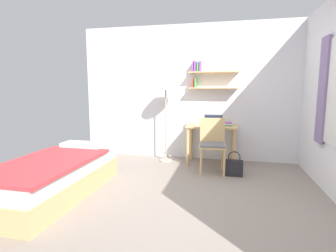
{
  "coord_description": "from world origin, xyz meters",
  "views": [
    {
      "loc": [
        0.68,
        -3.11,
        1.38
      ],
      "look_at": [
        -0.13,
        0.51,
        0.85
      ],
      "focal_mm": 27.99,
      "sensor_mm": 36.0,
      "label": 1
    }
  ],
  "objects_px": {
    "desk_chair": "(212,142)",
    "water_bottle": "(196,118)",
    "standing_lamp": "(166,88)",
    "laptop": "(213,123)",
    "desk": "(211,133)",
    "handbag": "(234,167)",
    "bed": "(53,177)",
    "book_stack": "(227,124)"
  },
  "relations": [
    {
      "from": "desk_chair",
      "to": "water_bottle",
      "type": "xyz_separation_m",
      "value": [
        -0.34,
        0.54,
        0.34
      ]
    },
    {
      "from": "standing_lamp",
      "to": "laptop",
      "type": "distance_m",
      "value": 1.09
    },
    {
      "from": "laptop",
      "to": "water_bottle",
      "type": "xyz_separation_m",
      "value": [
        -0.31,
        0.02,
        0.07
      ]
    },
    {
      "from": "laptop",
      "to": "water_bottle",
      "type": "bearing_deg",
      "value": 176.39
    },
    {
      "from": "desk",
      "to": "handbag",
      "type": "bearing_deg",
      "value": -58.19
    },
    {
      "from": "standing_lamp",
      "to": "handbag",
      "type": "bearing_deg",
      "value": -25.7
    },
    {
      "from": "standing_lamp",
      "to": "laptop",
      "type": "height_order",
      "value": "standing_lamp"
    },
    {
      "from": "bed",
      "to": "desk",
      "type": "height_order",
      "value": "desk"
    },
    {
      "from": "water_bottle",
      "to": "laptop",
      "type": "bearing_deg",
      "value": -3.61
    },
    {
      "from": "handbag",
      "to": "laptop",
      "type": "bearing_deg",
      "value": 119.87
    },
    {
      "from": "desk",
      "to": "handbag",
      "type": "relative_size",
      "value": 2.27
    },
    {
      "from": "bed",
      "to": "desk_chair",
      "type": "distance_m",
      "value": 2.45
    },
    {
      "from": "bed",
      "to": "handbag",
      "type": "height_order",
      "value": "bed"
    },
    {
      "from": "book_stack",
      "to": "standing_lamp",
      "type": "bearing_deg",
      "value": -177.67
    },
    {
      "from": "book_stack",
      "to": "handbag",
      "type": "xyz_separation_m",
      "value": [
        0.13,
        -0.65,
        -0.61
      ]
    },
    {
      "from": "standing_lamp",
      "to": "book_stack",
      "type": "height_order",
      "value": "standing_lamp"
    },
    {
      "from": "laptop",
      "to": "handbag",
      "type": "relative_size",
      "value": 0.85
    },
    {
      "from": "desk_chair",
      "to": "laptop",
      "type": "distance_m",
      "value": 0.58
    },
    {
      "from": "bed",
      "to": "handbag",
      "type": "bearing_deg",
      "value": 28.88
    },
    {
      "from": "laptop",
      "to": "bed",
      "type": "bearing_deg",
      "value": -135.23
    },
    {
      "from": "standing_lamp",
      "to": "handbag",
      "type": "relative_size",
      "value": 3.97
    },
    {
      "from": "desk_chair",
      "to": "handbag",
      "type": "relative_size",
      "value": 2.24
    },
    {
      "from": "desk",
      "to": "book_stack",
      "type": "relative_size",
      "value": 3.8
    },
    {
      "from": "desk",
      "to": "desk_chair",
      "type": "xyz_separation_m",
      "value": [
        0.05,
        -0.51,
        -0.08
      ]
    },
    {
      "from": "standing_lamp",
      "to": "book_stack",
      "type": "distance_m",
      "value": 1.3
    },
    {
      "from": "water_bottle",
      "to": "bed",
      "type": "bearing_deg",
      "value": -129.94
    },
    {
      "from": "water_bottle",
      "to": "handbag",
      "type": "bearing_deg",
      "value": -44.32
    },
    {
      "from": "standing_lamp",
      "to": "laptop",
      "type": "bearing_deg",
      "value": 3.19
    },
    {
      "from": "desk",
      "to": "desk_chair",
      "type": "bearing_deg",
      "value": -84.89
    },
    {
      "from": "laptop",
      "to": "handbag",
      "type": "height_order",
      "value": "laptop"
    },
    {
      "from": "desk_chair",
      "to": "laptop",
      "type": "xyz_separation_m",
      "value": [
        -0.02,
        0.52,
        0.27
      ]
    },
    {
      "from": "desk_chair",
      "to": "bed",
      "type": "bearing_deg",
      "value": -144.25
    },
    {
      "from": "laptop",
      "to": "book_stack",
      "type": "height_order",
      "value": "laptop"
    },
    {
      "from": "bed",
      "to": "standing_lamp",
      "type": "distance_m",
      "value": 2.46
    },
    {
      "from": "desk_chair",
      "to": "standing_lamp",
      "type": "height_order",
      "value": "standing_lamp"
    },
    {
      "from": "standing_lamp",
      "to": "water_bottle",
      "type": "relative_size",
      "value": 6.7
    },
    {
      "from": "desk_chair",
      "to": "book_stack",
      "type": "distance_m",
      "value": 0.61
    },
    {
      "from": "bed",
      "to": "handbag",
      "type": "distance_m",
      "value": 2.66
    },
    {
      "from": "standing_lamp",
      "to": "laptop",
      "type": "relative_size",
      "value": 4.66
    },
    {
      "from": "laptop",
      "to": "handbag",
      "type": "distance_m",
      "value": 0.98
    },
    {
      "from": "desk_chair",
      "to": "water_bottle",
      "type": "bearing_deg",
      "value": 122.03
    },
    {
      "from": "desk_chair",
      "to": "standing_lamp",
      "type": "xyz_separation_m",
      "value": [
        -0.9,
        0.47,
        0.9
      ]
    }
  ]
}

